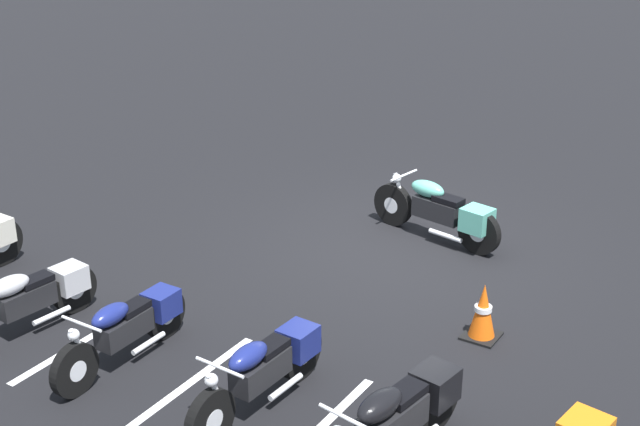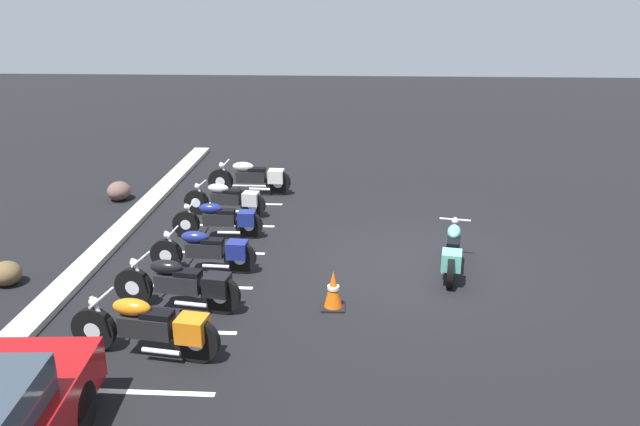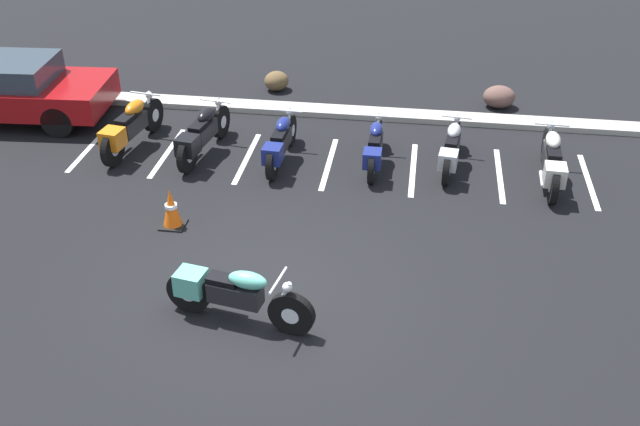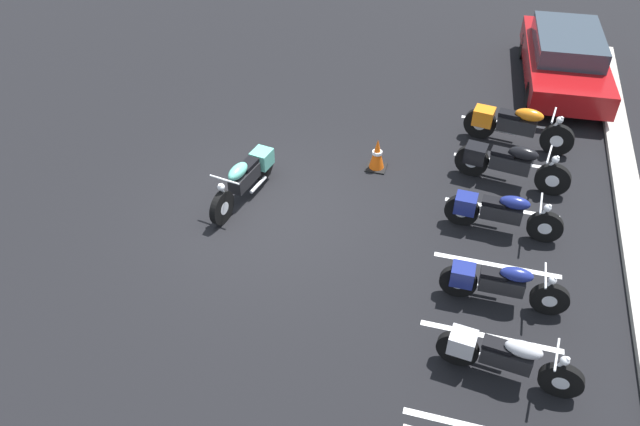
% 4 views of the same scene
% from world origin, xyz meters
% --- Properties ---
extents(ground, '(60.00, 60.00, 0.00)m').
position_xyz_m(ground, '(0.00, 0.00, 0.00)').
color(ground, black).
extents(motorcycle_teal_featured, '(2.12, 0.73, 0.84)m').
position_xyz_m(motorcycle_teal_featured, '(-0.36, -0.57, 0.45)').
color(motorcycle_teal_featured, black).
rests_on(motorcycle_teal_featured, ground).
extents(parked_bike_0, '(0.73, 2.28, 0.90)m').
position_xyz_m(parked_bike_0, '(-3.55, 4.18, 0.48)').
color(parked_bike_0, black).
rests_on(parked_bike_0, ground).
extents(parked_bike_1, '(0.71, 2.20, 0.87)m').
position_xyz_m(parked_bike_1, '(-2.10, 4.11, 0.46)').
color(parked_bike_1, black).
rests_on(parked_bike_1, ground).
extents(parked_bike_2, '(0.57, 2.05, 0.80)m').
position_xyz_m(parked_bike_2, '(-0.58, 4.03, 0.43)').
color(parked_bike_2, black).
rests_on(parked_bike_2, ground).
extents(parked_bike_3, '(0.55, 1.97, 0.77)m').
position_xyz_m(parked_bike_3, '(1.18, 4.13, 0.41)').
color(parked_bike_3, black).
rests_on(parked_bike_3, ground).
extents(parked_bike_4, '(0.60, 2.00, 0.79)m').
position_xyz_m(parked_bike_4, '(2.58, 4.26, 0.42)').
color(parked_bike_4, black).
rests_on(parked_bike_4, ground).
extents(parked_bike_5, '(0.62, 2.20, 0.86)m').
position_xyz_m(parked_bike_5, '(4.34, 3.94, 0.46)').
color(parked_bike_5, black).
rests_on(parked_bike_5, ground).
extents(car_red, '(4.41, 2.09, 1.29)m').
position_xyz_m(car_red, '(-6.68, 5.25, 0.68)').
color(car_red, black).
rests_on(car_red, ground).
extents(concrete_curb, '(18.00, 0.50, 0.12)m').
position_xyz_m(concrete_curb, '(0.00, 6.43, 0.06)').
color(concrete_curb, '#A8A399').
rests_on(concrete_curb, ground).
extents(landscape_rock_0, '(0.74, 0.64, 0.48)m').
position_xyz_m(landscape_rock_0, '(3.64, 7.31, 0.24)').
color(landscape_rock_0, brown).
rests_on(landscape_rock_0, ground).
extents(landscape_rock_1, '(0.78, 0.78, 0.44)m').
position_xyz_m(landscape_rock_1, '(-1.35, 7.57, 0.22)').
color(landscape_rock_1, brown).
rests_on(landscape_rock_1, ground).
extents(traffic_cone, '(0.40, 0.40, 0.68)m').
position_xyz_m(traffic_cone, '(-1.91, 1.62, 0.32)').
color(traffic_cone, black).
rests_on(traffic_cone, ground).
extents(stall_line_0, '(0.10, 2.10, 0.00)m').
position_xyz_m(stall_line_0, '(-4.43, 4.14, 0.00)').
color(stall_line_0, white).
rests_on(stall_line_0, ground).
extents(stall_line_1, '(0.10, 2.10, 0.00)m').
position_xyz_m(stall_line_1, '(-2.84, 4.14, 0.00)').
color(stall_line_1, white).
rests_on(stall_line_1, ground).
extents(stall_line_2, '(0.10, 2.10, 0.00)m').
position_xyz_m(stall_line_2, '(-1.26, 4.14, 0.00)').
color(stall_line_2, white).
rests_on(stall_line_2, ground).
extents(stall_line_3, '(0.10, 2.10, 0.00)m').
position_xyz_m(stall_line_3, '(0.33, 4.14, 0.00)').
color(stall_line_3, white).
rests_on(stall_line_3, ground).
extents(stall_line_4, '(0.10, 2.10, 0.00)m').
position_xyz_m(stall_line_4, '(1.91, 4.14, 0.00)').
color(stall_line_4, white).
rests_on(stall_line_4, ground).
extents(stall_line_5, '(0.10, 2.10, 0.00)m').
position_xyz_m(stall_line_5, '(3.50, 4.14, 0.00)').
color(stall_line_5, white).
rests_on(stall_line_5, ground).
extents(stall_line_6, '(0.10, 2.10, 0.00)m').
position_xyz_m(stall_line_6, '(5.08, 4.14, 0.00)').
color(stall_line_6, white).
rests_on(stall_line_6, ground).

